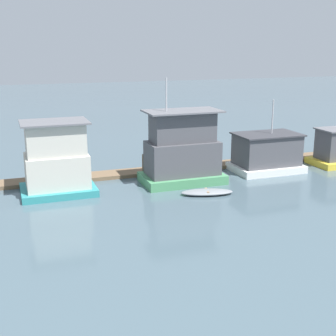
% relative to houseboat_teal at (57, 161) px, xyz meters
% --- Properties ---
extents(ground_plane, '(200.00, 200.00, 0.00)m').
position_rel_houseboat_teal_xyz_m(ground_plane, '(8.20, 0.11, -2.43)').
color(ground_plane, '#475B66').
extents(dock_walkway, '(51.00, 2.00, 0.30)m').
position_rel_houseboat_teal_xyz_m(dock_walkway, '(8.20, 3.08, -2.28)').
color(dock_walkway, brown).
rests_on(dock_walkway, ground_plane).
extents(houseboat_teal, '(5.29, 4.00, 5.32)m').
position_rel_houseboat_teal_xyz_m(houseboat_teal, '(0.00, 0.00, 0.00)').
color(houseboat_teal, teal).
rests_on(houseboat_teal, ground_plane).
extents(houseboat_green, '(6.34, 3.68, 8.18)m').
position_rel_houseboat_teal_xyz_m(houseboat_green, '(9.55, -0.45, 0.05)').
color(houseboat_green, '#4C9360').
rests_on(houseboat_green, ground_plane).
extents(houseboat_white, '(5.81, 3.91, 6.11)m').
position_rel_houseboat_teal_xyz_m(houseboat_white, '(17.58, 0.38, -0.87)').
color(houseboat_white, white).
rests_on(houseboat_white, ground_plane).
extents(dinghy_grey, '(3.98, 2.20, 0.38)m').
position_rel_houseboat_teal_xyz_m(dinghy_grey, '(10.10, -3.99, -2.24)').
color(dinghy_grey, gray).
rests_on(dinghy_grey, ground_plane).
extents(mooring_post_near_right, '(0.30, 0.30, 1.58)m').
position_rel_houseboat_teal_xyz_m(mooring_post_near_right, '(25.61, 1.82, -1.64)').
color(mooring_post_near_right, brown).
rests_on(mooring_post_near_right, ground_plane).
extents(mooring_post_near_left, '(0.23, 0.23, 1.96)m').
position_rel_houseboat_teal_xyz_m(mooring_post_near_left, '(7.05, 1.82, -1.45)').
color(mooring_post_near_left, brown).
rests_on(mooring_post_near_left, ground_plane).
extents(mooring_post_far_right, '(0.30, 0.30, 1.44)m').
position_rel_houseboat_teal_xyz_m(mooring_post_far_right, '(-1.56, 1.82, -1.71)').
color(mooring_post_far_right, brown).
rests_on(mooring_post_far_right, ground_plane).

